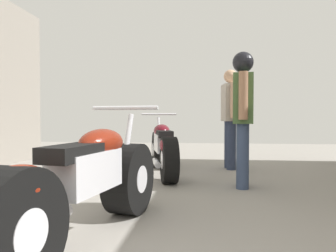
{
  "coord_description": "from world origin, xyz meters",
  "views": [
    {
      "loc": [
        0.43,
        -0.07,
        0.84
      ],
      "look_at": [
        0.06,
        3.2,
        0.75
      ],
      "focal_mm": 35.49,
      "sensor_mm": 36.0,
      "label": 1
    }
  ],
  "objects_px": {
    "motorcycle_black_naked": "(163,149)",
    "mechanic_in_blue": "(230,113)",
    "mechanic_with_helmet": "(243,106)",
    "motorcycle_maroon_cruiser": "(84,187)"
  },
  "relations": [
    {
      "from": "motorcycle_maroon_cruiser",
      "to": "motorcycle_black_naked",
      "type": "bearing_deg",
      "value": 85.84
    },
    {
      "from": "motorcycle_black_naked",
      "to": "mechanic_with_helmet",
      "type": "xyz_separation_m",
      "value": [
        1.05,
        -0.74,
        0.59
      ]
    },
    {
      "from": "motorcycle_maroon_cruiser",
      "to": "mechanic_with_helmet",
      "type": "distance_m",
      "value": 2.36
    },
    {
      "from": "motorcycle_maroon_cruiser",
      "to": "motorcycle_black_naked",
      "type": "height_order",
      "value": "motorcycle_maroon_cruiser"
    },
    {
      "from": "mechanic_in_blue",
      "to": "motorcycle_maroon_cruiser",
      "type": "bearing_deg",
      "value": -109.78
    },
    {
      "from": "motorcycle_black_naked",
      "to": "mechanic_in_blue",
      "type": "relative_size",
      "value": 1.2
    },
    {
      "from": "motorcycle_black_naked",
      "to": "mechanic_with_helmet",
      "type": "distance_m",
      "value": 1.41
    },
    {
      "from": "motorcycle_black_naked",
      "to": "mechanic_in_blue",
      "type": "xyz_separation_m",
      "value": [
        1.0,
        0.66,
        0.53
      ]
    },
    {
      "from": "mechanic_in_blue",
      "to": "motorcycle_black_naked",
      "type": "bearing_deg",
      "value": -146.5
    },
    {
      "from": "motorcycle_black_naked",
      "to": "mechanic_with_helmet",
      "type": "height_order",
      "value": "mechanic_with_helmet"
    }
  ]
}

